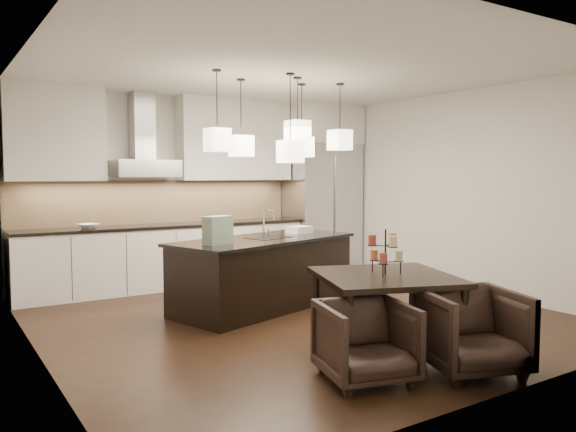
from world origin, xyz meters
TOP-DOWN VIEW (x-y plane):
  - floor at (0.00, 0.00)m, footprint 5.50×5.50m
  - ceiling at (0.00, 0.00)m, footprint 5.50×5.50m
  - wall_back at (0.00, 2.76)m, footprint 5.50×0.02m
  - wall_front at (0.00, -2.76)m, footprint 5.50×0.02m
  - wall_left at (-2.76, 0.00)m, footprint 0.02×5.50m
  - wall_right at (2.76, 0.00)m, footprint 0.02×5.50m
  - refrigerator at (2.10, 2.38)m, footprint 1.20×0.72m
  - fridge_panel at (2.10, 2.38)m, footprint 1.26×0.72m
  - lower_cabinets at (-0.62, 2.43)m, footprint 4.21×0.62m
  - countertop at (-0.62, 2.43)m, footprint 4.21×0.66m
  - backsplash at (-0.62, 2.73)m, footprint 4.21×0.02m
  - upper_cab_left at (-2.10, 2.57)m, footprint 1.25×0.35m
  - upper_cab_right at (0.55, 2.57)m, footprint 1.85×0.35m
  - hood_canopy at (-0.93, 2.48)m, footprint 0.90×0.52m
  - hood_chimney at (-0.93, 2.59)m, footprint 0.30×0.28m
  - fruit_bowl at (-1.74, 2.38)m, footprint 0.32×0.32m
  - island_body at (-0.09, 0.60)m, footprint 2.50×1.55m
  - island_top at (-0.09, 0.60)m, footprint 2.59×1.64m
  - faucet at (-0.02, 0.72)m, footprint 0.15×0.24m
  - tote_bag at (-0.85, 0.33)m, footprint 0.35×0.25m
  - food_container at (0.59, 0.84)m, footprint 0.37×0.30m
  - dining_table at (-0.02, -1.48)m, footprint 1.53×1.53m
  - candelabra at (-0.02, -1.48)m, footprint 0.44×0.44m
  - candle_a at (0.11, -1.52)m, footprint 0.09×0.09m
  - candle_b at (-0.04, -1.35)m, footprint 0.09×0.09m
  - candle_c at (-0.12, -1.56)m, footprint 0.09×0.09m
  - candle_d at (0.11, -1.43)m, footprint 0.09×0.09m
  - candle_e at (-0.13, -1.41)m, footprint 0.09×0.09m
  - candle_f at (-0.04, -1.60)m, footprint 0.09×0.09m
  - armchair_left at (-0.69, -1.99)m, footprint 0.84×0.85m
  - armchair_right at (0.17, -2.31)m, footprint 0.97×0.98m
  - pendant_a at (-0.78, 0.46)m, footprint 0.24×0.24m
  - pendant_b at (-0.26, 0.86)m, footprint 0.24×0.24m
  - pendant_c at (0.25, 0.38)m, footprint 0.24×0.24m
  - pendant_d at (0.57, 0.75)m, footprint 0.24×0.24m
  - pendant_e at (0.97, 0.46)m, footprint 0.24×0.24m
  - pendant_f at (0.03, 0.20)m, footprint 0.24×0.24m

SIDE VIEW (x-z plane):
  - floor at x=0.00m, z-range -0.02..0.00m
  - armchair_left at x=-0.69m, z-range 0.00..0.63m
  - armchair_right at x=0.17m, z-range 0.00..0.70m
  - dining_table at x=-0.02m, z-range 0.00..0.71m
  - island_body at x=-0.09m, z-range 0.00..0.82m
  - lower_cabinets at x=-0.62m, z-range 0.00..0.88m
  - island_top at x=-0.09m, z-range 0.82..0.86m
  - candle_a at x=0.11m, z-range 0.83..0.93m
  - candle_b at x=-0.04m, z-range 0.83..0.93m
  - candle_c at x=-0.12m, z-range 0.83..0.93m
  - countertop at x=-0.62m, z-range 0.88..0.92m
  - food_container at x=0.59m, z-range 0.86..0.95m
  - candelabra at x=-0.02m, z-range 0.71..1.13m
  - fruit_bowl at x=-1.74m, z-range 0.92..0.98m
  - tote_bag at x=-0.85m, z-range 0.86..1.18m
  - candle_d at x=0.11m, z-range 0.99..1.08m
  - candle_e at x=-0.13m, z-range 0.99..1.08m
  - candle_f at x=-0.04m, z-range 0.99..1.08m
  - faucet at x=-0.02m, z-range 0.86..1.21m
  - refrigerator at x=2.10m, z-range 0.00..2.15m
  - backsplash at x=-0.62m, z-range 0.92..1.55m
  - wall_back at x=0.00m, z-range 0.00..2.80m
  - wall_front at x=0.00m, z-range 0.00..2.80m
  - wall_left at x=-2.76m, z-range 0.00..2.80m
  - wall_right at x=2.76m, z-range 0.00..2.80m
  - hood_canopy at x=-0.93m, z-range 1.60..1.84m
  - pendant_f at x=0.03m, z-range 1.77..2.03m
  - pendant_b at x=-0.26m, z-range 1.85..2.11m
  - pendant_d at x=0.57m, z-range 1.86..2.12m
  - pendant_a at x=-0.78m, z-range 1.89..2.15m
  - pendant_e at x=0.97m, z-range 1.95..2.21m
  - pendant_c at x=0.25m, z-range 2.02..2.28m
  - upper_cab_left at x=-2.10m, z-range 1.55..2.80m
  - upper_cab_right at x=0.55m, z-range 1.55..2.80m
  - hood_chimney at x=-0.93m, z-range 1.84..2.80m
  - fridge_panel at x=2.10m, z-range 2.15..2.80m
  - ceiling at x=0.00m, z-range 2.80..2.82m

